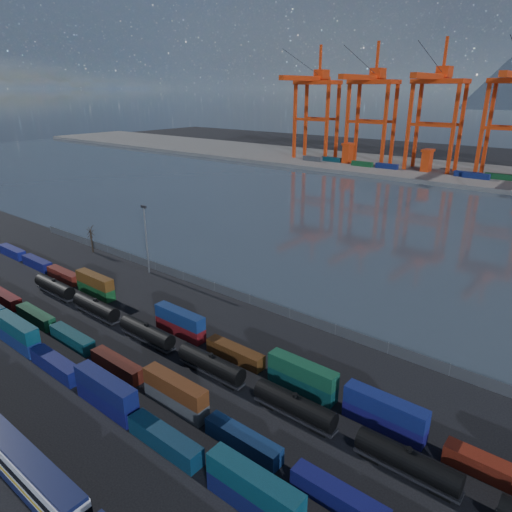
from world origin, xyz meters
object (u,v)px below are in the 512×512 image
Objects in this scene: passenger_train at (21,464)px; tanker_string at (211,364)px; bare_tree at (91,239)px; gantry_cranes at (476,93)px.

passenger_train is 28.13m from tanker_string.
bare_tree is (-62.58, 48.73, 1.17)m from passenger_train.
bare_tree is 186.96m from gantry_cranes.
gantry_cranes reaches higher than tanker_string.
tanker_string is 0.53× the size of gantry_cranes.
gantry_cranes reaches higher than passenger_train.
bare_tree is at bearing 142.09° from passenger_train.
tanker_string is at bearing -84.61° from gantry_cranes.
bare_tree is (-64.74, 20.69, 1.79)m from tanker_string.
tanker_string is 14.04× the size of bare_tree.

